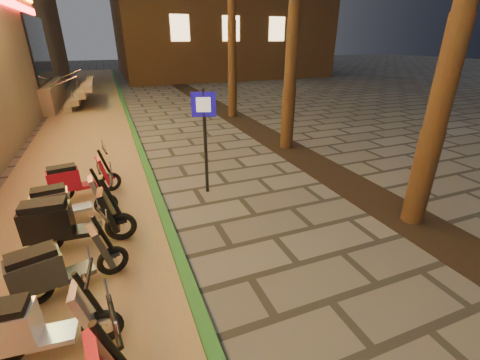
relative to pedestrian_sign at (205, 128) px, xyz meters
name	(u,v)px	position (x,y,z in m)	size (l,w,h in m)	color
parking_strip	(84,143)	(-2.85, 5.24, -1.52)	(3.40, 60.00, 0.01)	#8C7251
green_curb	(136,136)	(-1.15, 5.24, -1.47)	(0.18, 60.00, 0.10)	#256428
planting_strip	(322,168)	(3.35, 0.24, -1.51)	(1.20, 40.00, 0.02)	black
pedestrian_sign	(205,128)	(0.00, 0.00, 0.00)	(0.50, 0.20, 2.35)	black
scooter_5	(29,327)	(-2.98, -3.41, -1.07)	(1.50, 0.54, 1.05)	black
scooter_6	(57,267)	(-2.81, -2.43, -1.06)	(1.50, 0.77, 1.06)	black
scooter_7	(66,222)	(-2.78, -1.30, -0.99)	(1.73, 0.60, 1.22)	black
scooter_8	(65,202)	(-2.89, -0.35, -1.07)	(1.48, 0.55, 1.04)	black
scooter_9	(76,179)	(-2.77, 0.74, -1.07)	(1.49, 0.63, 1.05)	black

